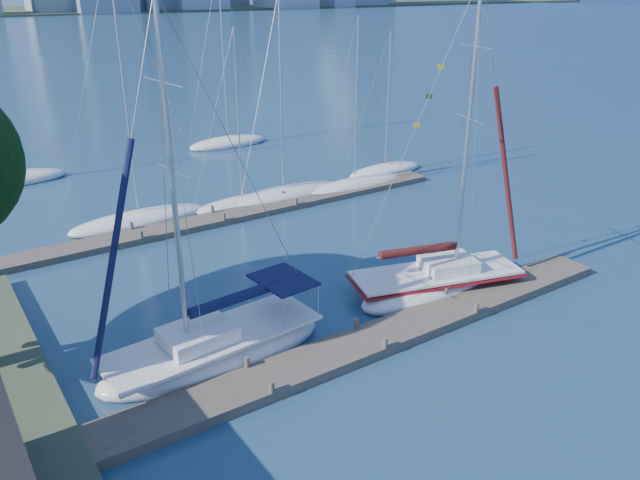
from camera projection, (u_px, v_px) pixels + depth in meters
ground at (370, 346)px, 24.77m from camera, size 700.00×700.00×0.00m
near_dock at (370, 342)px, 24.69m from camera, size 26.00×2.00×0.40m
far_dock at (233, 216)px, 37.98m from camera, size 30.00×1.80×0.36m
sailboat_navy at (213, 337)px, 23.43m from camera, size 9.26×3.68×13.84m
sailboat_maroon at (437, 268)px, 28.78m from camera, size 8.90×5.02×14.36m
bg_boat_1 at (140, 219)px, 37.10m from camera, size 8.69×4.44×15.42m
bg_boat_2 at (242, 203)px, 40.05m from camera, size 6.61×2.01×11.32m
bg_boat_3 at (283, 195)px, 41.35m from camera, size 9.21×5.85×13.30m
bg_boat_4 at (355, 185)px, 43.39m from camera, size 8.37×3.86×11.76m
bg_boat_5 at (385, 170)px, 46.89m from camera, size 6.83×3.58×10.50m
bg_boat_6 at (8, 180)px, 44.39m from camera, size 8.31×4.21×14.48m
bg_boat_7 at (228, 142)px, 54.68m from camera, size 7.33×2.70×15.17m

